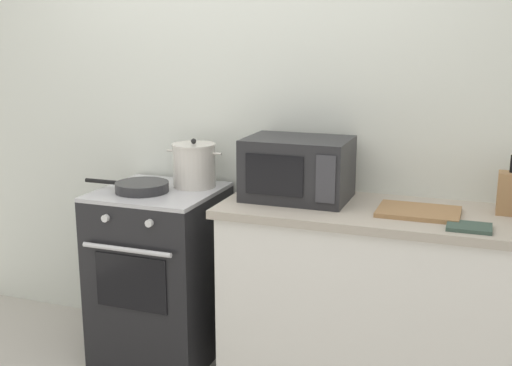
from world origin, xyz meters
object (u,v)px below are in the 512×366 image
object	(u,v)px
stove	(161,273)
oven_mitt	(469,227)
stock_pot	(194,165)
frying_pan	(141,187)
microwave	(298,169)
cutting_board	(419,212)

from	to	relation	value
stove	oven_mitt	xyz separation A→B (m)	(1.54, -0.16, 0.47)
stock_pot	stove	bearing A→B (deg)	-137.25
frying_pan	microwave	distance (m)	0.81
stock_pot	cutting_board	world-z (taller)	stock_pot
cutting_board	oven_mitt	bearing A→B (deg)	-35.75
stove	stock_pot	distance (m)	0.61
stove	cutting_board	size ratio (longest dim) A/B	2.56
microwave	stock_pot	bearing A→B (deg)	174.57
frying_pan	microwave	bearing A→B (deg)	10.20
stove	frying_pan	distance (m)	0.49
cutting_board	frying_pan	bearing A→B (deg)	-177.33
stove	microwave	size ratio (longest dim) A/B	1.84
stock_pot	microwave	distance (m)	0.59
cutting_board	microwave	bearing A→B (deg)	172.47
stove	oven_mitt	bearing A→B (deg)	-5.88
stock_pot	oven_mitt	distance (m)	1.43
oven_mitt	stock_pot	bearing A→B (deg)	168.13
stove	frying_pan	bearing A→B (deg)	-134.54
stove	cutting_board	world-z (taller)	cutting_board
cutting_board	stock_pot	bearing A→B (deg)	173.51
microwave	frying_pan	bearing A→B (deg)	-169.80
frying_pan	oven_mitt	world-z (taller)	frying_pan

